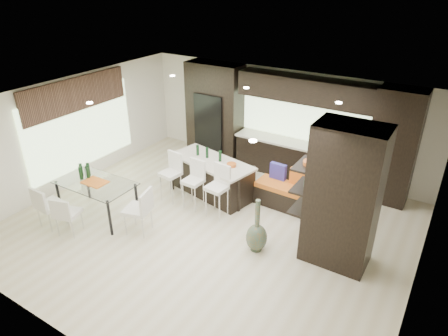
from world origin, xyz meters
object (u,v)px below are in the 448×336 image
Objects in this scene: stool_left at (171,182)px; dining_table at (98,199)px; stool_right at (217,197)px; chair_far at (51,208)px; stool_mid at (193,189)px; floor_vase at (257,226)px; chair_near at (68,216)px; chair_end at (138,213)px; bench at (286,196)px; kitchen_island at (212,177)px.

stool_left is 1.67m from dining_table.
chair_far is (-2.78, -2.17, -0.04)m from stool_right.
stool_mid is 2.05m from floor_vase.
stool_mid reaches higher than chair_near.
chair_end is (1.72, 0.80, 0.02)m from chair_far.
dining_table is 2.09× the size of chair_near.
floor_vase is 2.48m from chair_end.
bench is 1.56× the size of chair_end.
dining_table is at bearing 75.26° from chair_end.
stool_left is (-0.65, -0.76, 0.04)m from kitchen_island.
kitchen_island is 1.00m from stool_left.
chair_end is (1.19, 0.78, 0.05)m from chair_near.
kitchen_island reaches higher than chair_near.
chair_far is (-0.54, -0.80, 0.03)m from dining_table.
chair_far is at bearing -124.45° from dining_table.
stool_right is 3.53m from chair_far.
stool_left is at bearing 48.56° from chair_near.
dining_table reaches higher than bench.
dining_table is 0.78m from chair_near.
dining_table is 1.94× the size of chair_far.
stool_left is 0.56× the size of dining_table.
stool_left is at bearing -152.67° from bench.
stool_right is 1.73m from chair_end.
stool_mid is 2.69m from chair_near.
floor_vase is (1.95, -1.38, 0.13)m from kitchen_island.
floor_vase reaches higher than chair_far.
bench is 4.74m from chair_near.
kitchen_island is 2.26× the size of stool_mid.
dining_table is (-1.59, -1.38, -0.05)m from stool_mid.
chair_near is at bearing -106.75° from kitchen_island.
stool_left reaches higher than kitchen_island.
chair_near reaches higher than bench.
dining_table is at bearing -142.52° from stool_right.
bench is at bearing 94.95° from floor_vase.
floor_vase is at bearing -86.91° from chair_end.
chair_near is (-1.59, -2.92, -0.03)m from kitchen_island.
chair_end is at bearing -0.68° from dining_table.
stool_left is 1.29m from stool_right.
floor_vase reaches higher than stool_mid.
stool_mid is at bearing 47.62° from chair_far.
stool_mid is 0.65m from stool_right.
floor_vase reaches higher than chair_near.
bench is at bearing 31.12° from stool_left.
chair_near is at bearing -156.50° from floor_vase.
stool_mid is at bearing 40.25° from dining_table.
chair_far is 0.95× the size of chair_end.
kitchen_island is 1.85m from bench.
chair_near is (0.00, -0.78, -0.00)m from dining_table.
floor_vase is at bearing -82.66° from bench.
chair_end reaches higher than dining_table.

